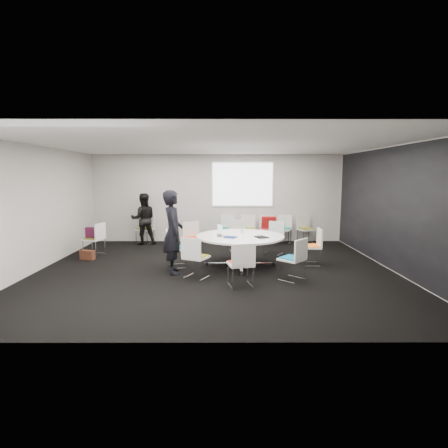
{
  "coord_description": "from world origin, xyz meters",
  "views": [
    {
      "loc": [
        0.18,
        -7.75,
        2.15
      ],
      "look_at": [
        0.2,
        0.4,
        1.0
      ],
      "focal_mm": 28.0,
      "sensor_mm": 36.0,
      "label": 1
    }
  ],
  "objects_px": {
    "chair_ring_f": "(196,265)",
    "brown_bag": "(87,255)",
    "chair_ring_b": "(273,244)",
    "chair_ring_d": "(193,245)",
    "cup": "(242,231)",
    "chair_ring_h": "(292,267)",
    "chair_back_d": "(283,234)",
    "chair_ring_a": "(311,254)",
    "chair_ring_e": "(176,256)",
    "chair_back_c": "(268,234)",
    "person_main": "(173,232)",
    "chair_ring_c": "(238,242)",
    "laptop": "(221,235)",
    "chair_person_back": "(145,235)",
    "chair_ring_g": "(241,273)",
    "chair_spare_left": "(95,245)",
    "conference_table": "(240,244)",
    "chair_back_b": "(248,235)",
    "person_back": "(144,219)",
    "chair_back_a": "(226,235)",
    "maroon_bag": "(93,233)",
    "chair_back_e": "(306,235)"
  },
  "relations": [
    {
      "from": "chair_ring_f",
      "to": "brown_bag",
      "type": "xyz_separation_m",
      "value": [
        -2.9,
        1.61,
        -0.16
      ]
    },
    {
      "from": "chair_ring_b",
      "to": "chair_ring_d",
      "type": "height_order",
      "value": "same"
    },
    {
      "from": "cup",
      "to": "brown_bag",
      "type": "relative_size",
      "value": 0.25
    },
    {
      "from": "chair_ring_h",
      "to": "chair_back_d",
      "type": "height_order",
      "value": "same"
    },
    {
      "from": "brown_bag",
      "to": "chair_back_d",
      "type": "bearing_deg",
      "value": 22.07
    },
    {
      "from": "chair_ring_a",
      "to": "chair_ring_e",
      "type": "relative_size",
      "value": 1.0
    },
    {
      "from": "chair_back_c",
      "to": "person_main",
      "type": "bearing_deg",
      "value": 49.22
    },
    {
      "from": "chair_ring_a",
      "to": "chair_ring_c",
      "type": "relative_size",
      "value": 1.0
    },
    {
      "from": "chair_ring_a",
      "to": "chair_back_d",
      "type": "xyz_separation_m",
      "value": [
        -0.2,
        2.72,
        0.0
      ]
    },
    {
      "from": "chair_ring_a",
      "to": "cup",
      "type": "bearing_deg",
      "value": 80.84
    },
    {
      "from": "laptop",
      "to": "chair_ring_a",
      "type": "bearing_deg",
      "value": -93.11
    },
    {
      "from": "laptop",
      "to": "cup",
      "type": "height_order",
      "value": "cup"
    },
    {
      "from": "chair_person_back",
      "to": "person_main",
      "type": "xyz_separation_m",
      "value": [
        1.38,
        -3.41,
        0.64
      ]
    },
    {
      "from": "chair_ring_g",
      "to": "chair_ring_f",
      "type": "bearing_deg",
      "value": 135.54
    },
    {
      "from": "chair_ring_d",
      "to": "brown_bag",
      "type": "distance_m",
      "value": 2.71
    },
    {
      "from": "chair_ring_e",
      "to": "brown_bag",
      "type": "distance_m",
      "value": 2.47
    },
    {
      "from": "chair_ring_g",
      "to": "chair_back_d",
      "type": "xyz_separation_m",
      "value": [
        1.58,
        4.37,
        0.0
      ]
    },
    {
      "from": "chair_ring_g",
      "to": "chair_back_c",
      "type": "bearing_deg",
      "value": 64.09
    },
    {
      "from": "chair_spare_left",
      "to": "laptop",
      "type": "bearing_deg",
      "value": -92.78
    },
    {
      "from": "conference_table",
      "to": "chair_ring_f",
      "type": "distance_m",
      "value": 1.42
    },
    {
      "from": "chair_ring_e",
      "to": "chair_back_b",
      "type": "xyz_separation_m",
      "value": [
        1.89,
        2.88,
        0.0
      ]
    },
    {
      "from": "chair_ring_e",
      "to": "person_back",
      "type": "distance_m",
      "value": 3.11
    },
    {
      "from": "laptop",
      "to": "cup",
      "type": "bearing_deg",
      "value": -57.25
    },
    {
      "from": "chair_back_a",
      "to": "brown_bag",
      "type": "distance_m",
      "value": 4.19
    },
    {
      "from": "cup",
      "to": "chair_ring_h",
      "type": "bearing_deg",
      "value": -58.64
    },
    {
      "from": "chair_ring_a",
      "to": "chair_back_c",
      "type": "relative_size",
      "value": 1.0
    },
    {
      "from": "chair_ring_b",
      "to": "person_main",
      "type": "relative_size",
      "value": 0.48
    },
    {
      "from": "conference_table",
      "to": "maroon_bag",
      "type": "height_order",
      "value": "maroon_bag"
    },
    {
      "from": "chair_ring_c",
      "to": "chair_ring_f",
      "type": "distance_m",
      "value": 2.76
    },
    {
      "from": "chair_ring_g",
      "to": "chair_ring_b",
      "type": "bearing_deg",
      "value": 57.57
    },
    {
      "from": "conference_table",
      "to": "chair_ring_h",
      "type": "distance_m",
      "value": 1.57
    },
    {
      "from": "chair_back_b",
      "to": "brown_bag",
      "type": "distance_m",
      "value": 4.76
    },
    {
      "from": "chair_ring_b",
      "to": "chair_ring_a",
      "type": "bearing_deg",
      "value": 155.72
    },
    {
      "from": "chair_ring_e",
      "to": "chair_ring_b",
      "type": "bearing_deg",
      "value": 107.31
    },
    {
      "from": "chair_back_d",
      "to": "chair_back_e",
      "type": "distance_m",
      "value": 0.71
    },
    {
      "from": "chair_back_a",
      "to": "cup",
      "type": "distance_m",
      "value": 2.48
    },
    {
      "from": "chair_ring_d",
      "to": "brown_bag",
      "type": "xyz_separation_m",
      "value": [
        -2.66,
        -0.54,
        -0.16
      ]
    },
    {
      "from": "chair_ring_e",
      "to": "person_main",
      "type": "relative_size",
      "value": 0.48
    },
    {
      "from": "chair_ring_a",
      "to": "maroon_bag",
      "type": "height_order",
      "value": "chair_ring_a"
    },
    {
      "from": "chair_ring_e",
      "to": "brown_bag",
      "type": "relative_size",
      "value": 2.44
    },
    {
      "from": "chair_back_c",
      "to": "chair_ring_e",
      "type": "bearing_deg",
      "value": 44.62
    },
    {
      "from": "chair_ring_f",
      "to": "chair_back_d",
      "type": "xyz_separation_m",
      "value": [
        2.48,
        3.8,
        0.0
      ]
    },
    {
      "from": "chair_ring_b",
      "to": "person_back",
      "type": "relative_size",
      "value": 0.55
    },
    {
      "from": "chair_ring_b",
      "to": "person_main",
      "type": "distance_m",
      "value": 3.14
    },
    {
      "from": "chair_ring_f",
      "to": "person_main",
      "type": "relative_size",
      "value": 0.48
    },
    {
      "from": "chair_back_c",
      "to": "cup",
      "type": "xyz_separation_m",
      "value": [
        -0.94,
        -2.41,
        0.5
      ]
    },
    {
      "from": "chair_person_back",
      "to": "person_main",
      "type": "relative_size",
      "value": 0.48
    },
    {
      "from": "chair_ring_e",
      "to": "laptop",
      "type": "height_order",
      "value": "chair_ring_e"
    },
    {
      "from": "chair_back_a",
      "to": "chair_back_d",
      "type": "distance_m",
      "value": 1.81
    },
    {
      "from": "chair_ring_d",
      "to": "laptop",
      "type": "bearing_deg",
      "value": 102.19
    }
  ]
}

